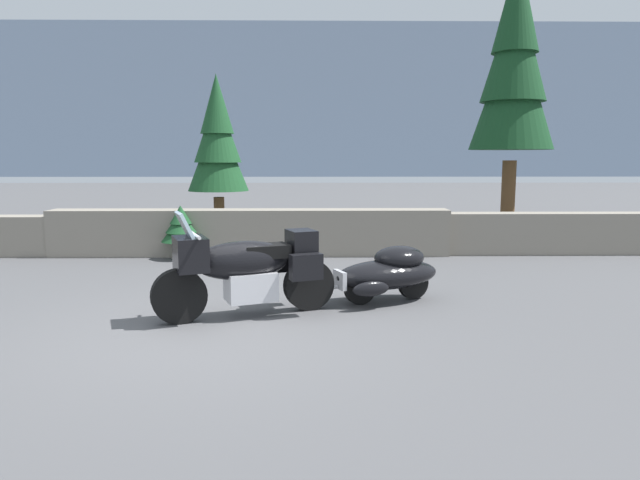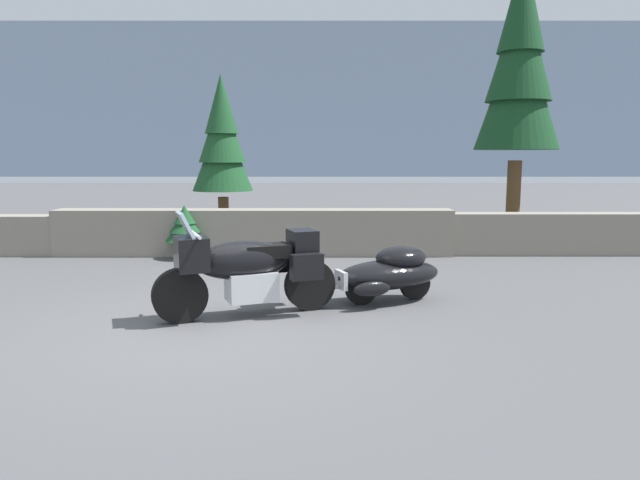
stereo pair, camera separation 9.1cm
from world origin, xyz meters
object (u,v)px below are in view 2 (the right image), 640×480
object	(u,v)px
touring_motorcycle	(245,267)
car_shaped_trailer	(388,272)
pine_tree_secondary	(220,139)
pine_tree_tall	(518,62)

from	to	relation	value
touring_motorcycle	car_shaped_trailer	distance (m)	2.00
touring_motorcycle	car_shaped_trailer	world-z (taller)	touring_motorcycle
touring_motorcycle	pine_tree_secondary	bearing A→B (deg)	102.11
car_shaped_trailer	pine_tree_tall	size ratio (longest dim) A/B	0.33
car_shaped_trailer	pine_tree_secondary	distance (m)	6.35
car_shaped_trailer	touring_motorcycle	bearing A→B (deg)	-158.84
touring_motorcycle	pine_tree_secondary	world-z (taller)	pine_tree_secondary
car_shaped_trailer	pine_tree_tall	xyz separation A→B (m)	(3.62, 5.85, 3.72)
pine_tree_secondary	pine_tree_tall	bearing A→B (deg)	5.71
pine_tree_tall	car_shaped_trailer	bearing A→B (deg)	-121.73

